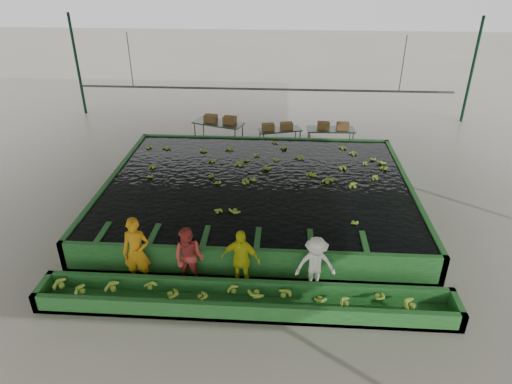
# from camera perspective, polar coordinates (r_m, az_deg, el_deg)

# --- Properties ---
(ground) EXTENTS (80.00, 80.00, 0.00)m
(ground) POSITION_cam_1_polar(r_m,az_deg,el_deg) (14.18, -0.13, -4.52)
(ground) COLOR gray
(ground) RESTS_ON ground
(shed_roof) EXTENTS (20.00, 22.00, 0.04)m
(shed_roof) POSITION_cam_1_polar(r_m,az_deg,el_deg) (12.24, -0.16, 15.64)
(shed_roof) COLOR #969797
(shed_roof) RESTS_ON shed_posts
(shed_posts) EXTENTS (20.00, 22.00, 5.00)m
(shed_posts) POSITION_cam_1_polar(r_m,az_deg,el_deg) (13.01, -0.15, 4.81)
(shed_posts) COLOR black
(shed_posts) RESTS_ON ground
(flotation_tank) EXTENTS (10.00, 8.00, 0.90)m
(flotation_tank) POSITION_cam_1_polar(r_m,az_deg,el_deg) (15.24, 0.25, -0.07)
(flotation_tank) COLOR #256728
(flotation_tank) RESTS_ON ground
(tank_water) EXTENTS (9.70, 7.70, 0.00)m
(tank_water) POSITION_cam_1_polar(r_m,az_deg,el_deg) (15.06, 0.25, 1.28)
(tank_water) COLOR black
(tank_water) RESTS_ON flotation_tank
(sorting_trough) EXTENTS (10.00, 1.00, 0.50)m
(sorting_trough) POSITION_cam_1_polar(r_m,az_deg,el_deg) (11.15, -1.42, -13.39)
(sorting_trough) COLOR #256728
(sorting_trough) RESTS_ON ground
(cableway_rail) EXTENTS (0.08, 0.08, 14.00)m
(cableway_rail) POSITION_cam_1_polar(r_m,az_deg,el_deg) (17.57, 0.99, 12.73)
(cableway_rail) COLOR #59605B
(cableway_rail) RESTS_ON shed_roof
(rail_hanger_left) EXTENTS (0.04, 0.04, 2.00)m
(rail_hanger_left) POSITION_cam_1_polar(r_m,az_deg,el_deg) (18.26, -15.47, 15.59)
(rail_hanger_left) COLOR #59605B
(rail_hanger_left) RESTS_ON shed_roof
(rail_hanger_right) EXTENTS (0.04, 0.04, 2.00)m
(rail_hanger_right) POSITION_cam_1_polar(r_m,az_deg,el_deg) (17.81, 17.89, 14.97)
(rail_hanger_right) COLOR #59605B
(rail_hanger_right) RESTS_ON shed_roof
(worker_a) EXTENTS (0.71, 0.48, 1.89)m
(worker_a) POSITION_cam_1_polar(r_m,az_deg,el_deg) (11.86, -14.71, -7.29)
(worker_a) COLOR orange
(worker_a) RESTS_ON ground
(worker_b) EXTENTS (0.92, 0.78, 1.67)m
(worker_b) POSITION_cam_1_polar(r_m,az_deg,el_deg) (11.60, -8.38, -8.16)
(worker_b) COLOR #B83A33
(worker_b) RESTS_ON ground
(worker_c) EXTENTS (1.04, 0.57, 1.69)m
(worker_c) POSITION_cam_1_polar(r_m,az_deg,el_deg) (11.41, -1.95, -8.46)
(worker_c) COLOR #CFD518
(worker_c) RESTS_ON ground
(worker_d) EXTENTS (1.05, 0.67, 1.55)m
(worker_d) POSITION_cam_1_polar(r_m,az_deg,el_deg) (11.44, 7.44, -9.03)
(worker_d) COLOR white
(worker_d) RESTS_ON ground
(packing_table_left) EXTENTS (2.34, 1.54, 0.99)m
(packing_table_left) POSITION_cam_1_polar(r_m,az_deg,el_deg) (20.31, -4.69, 7.35)
(packing_table_left) COLOR #59605B
(packing_table_left) RESTS_ON ground
(packing_table_mid) EXTENTS (1.94, 1.22, 0.82)m
(packing_table_mid) POSITION_cam_1_polar(r_m,az_deg,el_deg) (19.94, 2.99, 6.75)
(packing_table_mid) COLOR #59605B
(packing_table_mid) RESTS_ON ground
(packing_table_right) EXTENTS (2.05, 0.88, 0.92)m
(packing_table_right) POSITION_cam_1_polar(r_m,az_deg,el_deg) (19.95, 9.23, 6.58)
(packing_table_right) COLOR #59605B
(packing_table_right) RESTS_ON ground
(box_stack_left) EXTENTS (1.46, 0.65, 0.30)m
(box_stack_left) POSITION_cam_1_polar(r_m,az_deg,el_deg) (20.12, -4.49, 8.66)
(box_stack_left) COLOR brown
(box_stack_left) RESTS_ON packing_table_left
(box_stack_mid) EXTENTS (1.36, 0.67, 0.28)m
(box_stack_mid) POSITION_cam_1_polar(r_m,az_deg,el_deg) (19.74, 2.69, 7.81)
(box_stack_mid) COLOR brown
(box_stack_mid) RESTS_ON packing_table_mid
(box_stack_right) EXTENTS (1.32, 0.38, 0.28)m
(box_stack_right) POSITION_cam_1_polar(r_m,az_deg,el_deg) (19.79, 9.59, 7.79)
(box_stack_right) COLOR brown
(box_stack_right) RESTS_ON packing_table_right
(floating_bananas) EXTENTS (8.10, 5.53, 0.11)m
(floating_bananas) POSITION_cam_1_polar(r_m,az_deg,el_deg) (15.78, 0.43, 2.58)
(floating_bananas) COLOR #87AC2F
(floating_bananas) RESTS_ON tank_water
(trough_bananas) EXTENTS (8.37, 0.56, 0.11)m
(trough_bananas) POSITION_cam_1_polar(r_m,az_deg,el_deg) (11.05, -1.43, -12.80)
(trough_bananas) COLOR #87AC2F
(trough_bananas) RESTS_ON sorting_trough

